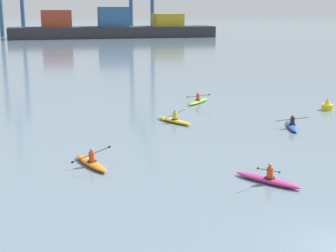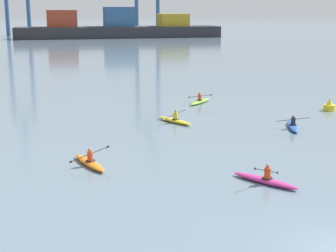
# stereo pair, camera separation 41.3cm
# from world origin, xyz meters

# --- Properties ---
(container_barge) EXTENTS (55.39, 10.15, 8.23)m
(container_barge) POSITION_xyz_m (9.94, 126.81, 2.62)
(container_barge) COLOR #28282D
(container_barge) RESTS_ON ground
(channel_buoy) EXTENTS (0.90, 0.90, 1.00)m
(channel_buoy) POSITION_xyz_m (12.05, 21.99, 0.36)
(channel_buoy) COLOR yellow
(channel_buoy) RESTS_ON ground
(kayak_orange) EXTENTS (2.14, 3.41, 0.95)m
(kayak_orange) POSITION_xyz_m (-7.54, 11.94, 0.17)
(kayak_orange) COLOR orange
(kayak_orange) RESTS_ON ground
(kayak_blue) EXTENTS (2.16, 3.41, 0.95)m
(kayak_blue) POSITION_xyz_m (6.41, 17.08, 0.17)
(kayak_blue) COLOR #2856B2
(kayak_blue) RESTS_ON ground
(kayak_yellow) EXTENTS (2.08, 3.30, 0.95)m
(kayak_yellow) POSITION_xyz_m (-0.86, 20.59, 0.17)
(kayak_yellow) COLOR yellow
(kayak_yellow) RESTS_ON ground
(kayak_magenta) EXTENTS (2.42, 3.14, 1.03)m
(kayak_magenta) POSITION_xyz_m (0.08, 7.33, 0.17)
(kayak_magenta) COLOR #C13384
(kayak_magenta) RESTS_ON ground
(kayak_lime) EXTENTS (2.77, 2.89, 0.95)m
(kayak_lime) POSITION_xyz_m (3.07, 27.39, 0.17)
(kayak_lime) COLOR #7ABC2D
(kayak_lime) RESTS_ON ground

